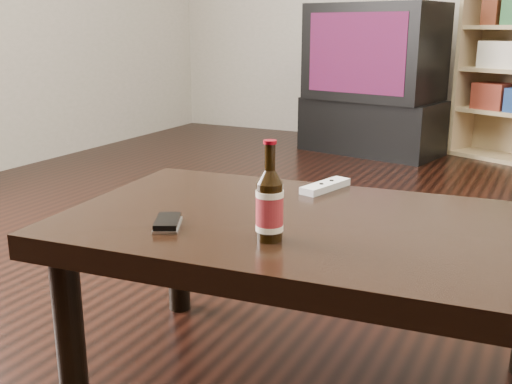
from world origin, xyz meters
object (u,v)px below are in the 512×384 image
at_px(tv_stand, 371,126).
at_px(remote, 325,186).
at_px(bookshelf, 511,66).
at_px(beer_bottle, 270,206).
at_px(coffee_table, 311,243).
at_px(phone, 168,223).
at_px(tv, 375,52).

bearing_deg(tv_stand, remote, -64.89).
height_order(bookshelf, beer_bottle, bookshelf).
height_order(coffee_table, phone, phone).
height_order(bookshelf, phone, bookshelf).
xyz_separation_m(tv, bookshelf, (0.82, 0.19, -0.08)).
relative_size(bookshelf, beer_bottle, 5.59).
bearing_deg(beer_bottle, tv, 102.31).
distance_m(tv, phone, 2.98).
bearing_deg(remote, tv_stand, 118.52).
height_order(tv, beer_bottle, tv).
bearing_deg(coffee_table, tv_stand, 103.54).
xyz_separation_m(coffee_table, remote, (-0.06, 0.25, 0.06)).
relative_size(tv, phone, 7.93).
bearing_deg(coffee_table, tv, 103.55).
relative_size(coffee_table, phone, 10.18).
distance_m(tv_stand, remote, 2.59).
xyz_separation_m(beer_bottle, remote, (-0.04, 0.41, -0.06)).
relative_size(coffee_table, beer_bottle, 5.76).
distance_m(phone, remote, 0.48).
bearing_deg(beer_bottle, bookshelf, 86.66).
height_order(coffee_table, beer_bottle, beer_bottle).
relative_size(bookshelf, remote, 6.58).
bearing_deg(tv_stand, bookshelf, 24.83).
height_order(tv_stand, coffee_table, coffee_table).
relative_size(coffee_table, remote, 6.78).
bearing_deg(coffee_table, beer_bottle, -100.36).
relative_size(tv_stand, beer_bottle, 4.46).
bearing_deg(remote, bookshelf, 100.44).
relative_size(tv, bookshelf, 0.80).
distance_m(bookshelf, coffee_table, 2.96).
xyz_separation_m(bookshelf, remote, (-0.22, -2.70, -0.16)).
xyz_separation_m(tv_stand, coffee_table, (0.66, -2.76, 0.18)).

